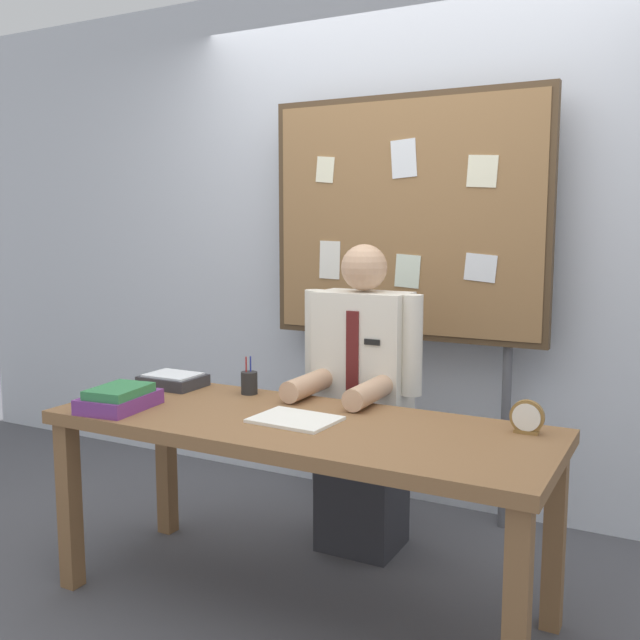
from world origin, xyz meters
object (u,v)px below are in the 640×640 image
(paper_tray, at_px, (173,380))
(open_notebook, at_px, (294,419))
(desk, at_px, (298,442))
(bulletin_board, at_px, (405,223))
(book_stack, at_px, (119,399))
(pen_holder, at_px, (249,383))
(person, at_px, (362,411))
(desk_clock, at_px, (527,418))

(paper_tray, bearing_deg, open_notebook, -17.17)
(desk, xyz_separation_m, bulletin_board, (0.00, 1.05, 0.80))
(book_stack, bearing_deg, pen_holder, 55.69)
(bulletin_board, bearing_deg, paper_tray, -132.05)
(open_notebook, relative_size, pen_holder, 1.87)
(book_stack, relative_size, open_notebook, 1.07)
(desk, relative_size, bulletin_board, 0.91)
(bulletin_board, bearing_deg, person, -90.00)
(desk, relative_size, pen_holder, 11.72)
(desk, distance_m, open_notebook, 0.09)
(person, bearing_deg, desk_clock, -24.17)
(desk_clock, height_order, pen_holder, pen_holder)
(bulletin_board, height_order, paper_tray, bulletin_board)
(open_notebook, xyz_separation_m, pen_holder, (-0.38, 0.28, 0.04))
(book_stack, xyz_separation_m, open_notebook, (0.68, 0.17, -0.04))
(book_stack, xyz_separation_m, paper_tray, (-0.07, 0.41, -0.01))
(person, distance_m, bulletin_board, 0.95)
(person, height_order, desk_clock, person)
(book_stack, bearing_deg, desk_clock, 15.60)
(person, xyz_separation_m, desk_clock, (0.78, -0.35, 0.15))
(desk, height_order, desk_clock, desk_clock)
(desk, xyz_separation_m, desk_clock, (0.78, 0.22, 0.14))
(open_notebook, bearing_deg, desk, 79.84)
(person, distance_m, desk_clock, 0.87)
(open_notebook, bearing_deg, pen_holder, 144.03)
(desk, height_order, person, person)
(pen_holder, bearing_deg, paper_tray, -173.59)
(person, relative_size, pen_holder, 8.49)
(desk_clock, bearing_deg, book_stack, -164.40)
(desk, xyz_separation_m, book_stack, (-0.69, -0.19, 0.13))
(bulletin_board, height_order, open_notebook, bulletin_board)
(desk, relative_size, paper_tray, 7.21)
(book_stack, relative_size, paper_tray, 1.23)
(bulletin_board, distance_m, desk_clock, 1.32)
(person, distance_m, paper_tray, 0.85)
(book_stack, height_order, pen_holder, pen_holder)
(desk, height_order, pen_holder, pen_holder)
(desk, distance_m, person, 0.57)
(bulletin_board, bearing_deg, open_notebook, -90.19)
(desk_clock, bearing_deg, paper_tray, -179.85)
(person, bearing_deg, paper_tray, -154.91)
(desk, height_order, book_stack, book_stack)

